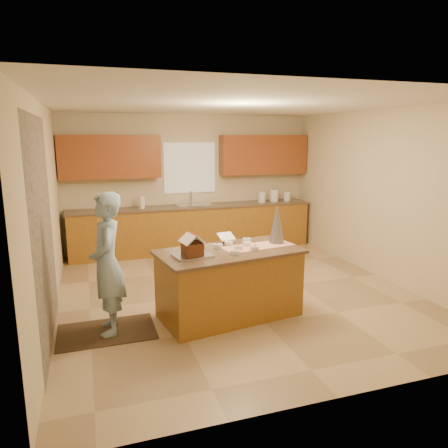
{
  "coord_description": "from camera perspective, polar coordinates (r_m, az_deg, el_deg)",
  "views": [
    {
      "loc": [
        -2.01,
        -5.6,
        2.28
      ],
      "look_at": [
        -0.1,
        0.2,
        1.0
      ],
      "focal_mm": 33.74,
      "sensor_mm": 36.0,
      "label": 1
    }
  ],
  "objects": [
    {
      "name": "gingerbread_house",
      "position": [
        5.0,
        -4.31,
        -3.07
      ],
      "size": [
        0.3,
        0.3,
        0.27
      ],
      "color": "brown",
      "rests_on": "baking_tray"
    },
    {
      "name": "cookbook",
      "position": [
        5.64,
        0.29,
        -1.71
      ],
      "size": [
        0.23,
        0.19,
        0.09
      ],
      "primitive_type": "cube",
      "rotation": [
        -1.13,
        0.0,
        0.16
      ],
      "color": "white",
      "rests_on": "island_top"
    },
    {
      "name": "upper_cabinet_left",
      "position": [
        8.19,
        -15.18,
        8.77
      ],
      "size": [
        1.85,
        0.35,
        0.8
      ],
      "primitive_type": "cube",
      "color": "brown",
      "rests_on": "wall_back"
    },
    {
      "name": "boy",
      "position": [
        5.03,
        -15.55,
        -5.22
      ],
      "size": [
        0.42,
        0.62,
        1.66
      ],
      "primitive_type": "imported",
      "rotation": [
        0.0,
        0.0,
        -1.6
      ],
      "color": "#90B2CC",
      "rests_on": "rug"
    },
    {
      "name": "tinsel_tree",
      "position": [
        5.64,
        7.17,
        0.03
      ],
      "size": [
        0.24,
        0.24,
        0.52
      ],
      "primitive_type": "cone",
      "rotation": [
        0.0,
        0.0,
        0.16
      ],
      "color": "#A3A4AE",
      "rests_on": "island_top"
    },
    {
      "name": "back_counter_base",
      "position": [
        8.5,
        -4.11,
        -0.7
      ],
      "size": [
        4.8,
        0.6,
        0.88
      ],
      "primitive_type": "cube",
      "color": "#9D7020",
      "rests_on": "floor"
    },
    {
      "name": "baking_tray",
      "position": [
        5.03,
        -4.29,
        -4.3
      ],
      "size": [
        0.48,
        0.39,
        0.02
      ],
      "primitive_type": "cube",
      "rotation": [
        0.0,
        0.0,
        0.16
      ],
      "color": "silver",
      "rests_on": "island_top"
    },
    {
      "name": "island_base",
      "position": [
        5.43,
        0.71,
        -8.23
      ],
      "size": [
        1.82,
        1.11,
        0.84
      ],
      "primitive_type": "cube",
      "rotation": [
        0.0,
        0.0,
        0.16
      ],
      "color": "#9D7020",
      "rests_on": "floor"
    },
    {
      "name": "canister_c",
      "position": [
        9.11,
        8.54,
        3.74
      ],
      "size": [
        0.14,
        0.14,
        0.19
      ],
      "primitive_type": "cylinder",
      "color": "white",
      "rests_on": "back_counter_top"
    },
    {
      "name": "candy_bowls",
      "position": [
        5.4,
        1.34,
        -2.96
      ],
      "size": [
        0.75,
        0.62,
        0.05
      ],
      "color": "purple",
      "rests_on": "island_top"
    },
    {
      "name": "upper_cabinet_right",
      "position": [
        8.92,
        5.38,
        9.35
      ],
      "size": [
        1.85,
        0.35,
        0.8
      ],
      "primitive_type": "cube",
      "color": "brown",
      "rests_on": "wall_back"
    },
    {
      "name": "wall_back",
      "position": [
        8.64,
        -4.69,
        5.62
      ],
      "size": [
        5.5,
        5.5,
        0.0
      ],
      "primitive_type": "plane",
      "color": "beige",
      "rests_on": "floor"
    },
    {
      "name": "wall_left",
      "position": [
        5.7,
        -22.91,
        1.5
      ],
      "size": [
        5.5,
        5.5,
        0.0
      ],
      "primitive_type": "plane",
      "color": "beige",
      "rests_on": "floor"
    },
    {
      "name": "stone_accent",
      "position": [
        4.93,
        -23.26,
        -1.2
      ],
      "size": [
        0.0,
        2.5,
        2.5
      ],
      "primitive_type": "plane",
      "rotation": [
        1.57,
        0.0,
        1.57
      ],
      "color": "gray",
      "rests_on": "wall_left"
    },
    {
      "name": "island_top",
      "position": [
        5.29,
        0.73,
        -3.79
      ],
      "size": [
        1.91,
        1.2,
        0.04
      ],
      "primitive_type": "cube",
      "rotation": [
        0.0,
        0.0,
        0.16
      ],
      "color": "brown",
      "rests_on": "island_base"
    },
    {
      "name": "wall_front",
      "position": [
        3.61,
        16.42,
        -3.59
      ],
      "size": [
        5.5,
        5.5,
        0.0
      ],
      "primitive_type": "plane",
      "color": "beige",
      "rests_on": "floor"
    },
    {
      "name": "sink",
      "position": [
        8.41,
        -4.16,
        2.3
      ],
      "size": [
        0.7,
        0.45,
        0.12
      ],
      "primitive_type": "cube",
      "color": "silver",
      "rests_on": "back_counter_top"
    },
    {
      "name": "ceiling",
      "position": [
        5.97,
        1.57,
        15.87
      ],
      "size": [
        5.5,
        5.5,
        0.0
      ],
      "primitive_type": "plane",
      "color": "silver",
      "rests_on": "floor"
    },
    {
      "name": "canister_b",
      "position": [
        8.98,
        6.82,
        3.85
      ],
      "size": [
        0.17,
        0.17,
        0.25
      ],
      "primitive_type": "cylinder",
      "color": "white",
      "rests_on": "back_counter_top"
    },
    {
      "name": "back_counter_top",
      "position": [
        8.41,
        -4.16,
        2.36
      ],
      "size": [
        4.85,
        0.63,
        0.04
      ],
      "primitive_type": "cube",
      "color": "brown",
      "rests_on": "back_counter_base"
    },
    {
      "name": "canister_a",
      "position": [
        8.86,
        5.16,
        3.66
      ],
      "size": [
        0.15,
        0.15,
        0.21
      ],
      "primitive_type": "cylinder",
      "color": "white",
      "rests_on": "back_counter_top"
    },
    {
      "name": "wall_right",
      "position": [
        7.25,
        20.48,
        3.72
      ],
      "size": [
        5.5,
        5.5,
        0.0
      ],
      "primitive_type": "plane",
      "color": "beige",
      "rests_on": "floor"
    },
    {
      "name": "floor",
      "position": [
        6.37,
        1.44,
        -9.13
      ],
      "size": [
        5.5,
        5.5,
        0.0
      ],
      "primitive_type": "plane",
      "color": "tan",
      "rests_on": "ground"
    },
    {
      "name": "table_runner",
      "position": [
        5.49,
        4.67,
        -3.01
      ],
      "size": [
        0.99,
        0.49,
        0.01
      ],
      "primitive_type": "cube",
      "rotation": [
        0.0,
        0.0,
        0.16
      ],
      "color": "red",
      "rests_on": "island_top"
    },
    {
      "name": "rug",
      "position": [
        5.33,
        -15.59,
        -13.88
      ],
      "size": [
        1.12,
        0.73,
        0.01
      ],
      "primitive_type": "cube",
      "color": "black",
      "rests_on": "floor"
    },
    {
      "name": "window_curtain",
      "position": [
        8.58,
        -4.68,
        7.59
      ],
      "size": [
        1.05,
        0.03,
        1.0
      ],
      "primitive_type": "cube",
      "color": "white",
      "rests_on": "wall_back"
    },
    {
      "name": "faucet",
      "position": [
        8.56,
        -4.47,
        3.61
      ],
      "size": [
        0.03,
        0.03,
        0.28
      ],
      "primitive_type": "cylinder",
      "color": "silver",
      "rests_on": "back_counter_top"
    },
    {
      "name": "paper_towel",
      "position": [
        8.21,
        -11.07,
        2.9
      ],
      "size": [
        0.11,
        0.11,
        0.23
      ],
      "primitive_type": "cylinder",
      "color": "white",
      "rests_on": "back_counter_top"
    }
  ]
}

